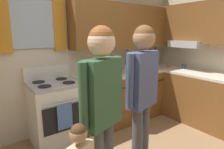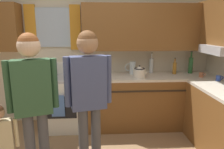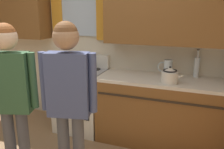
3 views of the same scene
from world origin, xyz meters
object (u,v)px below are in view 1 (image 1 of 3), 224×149
Objects in this scene: stove_oven at (56,111)px; bottle_wine_green at (155,58)px; stovetop_kettle at (130,68)px; mug_cobalt_blue at (184,66)px; adult_in_plaid at (142,85)px; cup_terracotta at (168,65)px; bottle_tall_clear at (128,61)px; water_pitcher at (116,65)px; bottle_oil_amber at (147,62)px; adult_holding_child at (102,100)px.

bottle_wine_green is (2.26, 0.15, 0.58)m from stove_oven.
stovetop_kettle is (1.28, -0.17, 0.53)m from stove_oven.
bottle_wine_green is 3.43× the size of mug_cobalt_blue.
mug_cobalt_blue is at bearing -9.88° from stove_oven.
adult_in_plaid reaches higher than stovetop_kettle.
cup_terracotta is 0.40× the size of stovetop_kettle.
stove_oven is 1.44m from adult_in_plaid.
water_pitcher is (-0.36, -0.09, -0.03)m from bottle_tall_clear.
stovetop_kettle reaches higher than cup_terracotta.
bottle_oil_amber is 0.74m from water_pitcher.
bottle_oil_amber is at bearing -170.42° from bottle_wine_green.
cup_terracotta is at bearing -0.03° from stovetop_kettle.
stove_oven is 2.03m from bottle_oil_amber.
bottle_oil_amber is at bearing 35.21° from adult_holding_child.
cup_terracotta is at bearing 25.86° from adult_holding_child.
adult_in_plaid reaches higher than stove_oven.
bottle_tall_clear is 0.37m from water_pitcher.
mug_cobalt_blue is at bearing -12.46° from stovetop_kettle.
bottle_oil_amber is at bearing -18.62° from bottle_tall_clear.
bottle_wine_green is 0.24× the size of adult_in_plaid.
adult_in_plaid is (-1.43, -1.31, 0.04)m from bottle_oil_amber.
stovetop_kettle is 1.24× the size of water_pitcher.
cup_terracotta is at bearing 118.79° from mug_cobalt_blue.
bottle_oil_amber is 2.63× the size of cup_terracotta.
adult_holding_child is at bearing -160.53° from mug_cobalt_blue.
bottle_wine_green reaches higher than bottle_oil_amber.
mug_cobalt_blue is at bearing 22.17° from adult_in_plaid.
mug_cobalt_blue is 0.07× the size of adult_in_plaid.
adult_in_plaid is at bearing -149.70° from cup_terracotta.
stovetop_kettle is (-0.67, -0.27, -0.01)m from bottle_oil_amber.
bottle_oil_amber is 0.72m from stovetop_kettle.
stove_oven is 1.40m from stovetop_kettle.
water_pitcher is 0.13× the size of adult_holding_child.
bottle_oil_amber is at bearing 2.87° from stove_oven.
bottle_tall_clear is 0.49m from stovetop_kettle.
adult_holding_child is at bearing -144.79° from bottle_oil_amber.
stovetop_kettle is at bearing -161.97° from bottle_wine_green.
adult_holding_child is (-1.61, -1.53, -0.01)m from bottle_tall_clear.
adult_in_plaid is at bearing -125.97° from stovetop_kettle.
adult_in_plaid is at bearing -137.46° from bottle_oil_amber.
mug_cobalt_blue is 1.36m from water_pitcher.
bottle_tall_clear reaches higher than cup_terracotta.
bottle_oil_amber is 2.44m from adult_holding_child.
bottle_wine_green is 0.34m from cup_terracotta.
adult_holding_child is (-2.30, -1.46, -0.02)m from bottle_wine_green.
adult_in_plaid is at bearing -141.88° from bottle_wine_green.
mug_cobalt_blue is 0.42× the size of stovetop_kettle.
mug_cobalt_blue is (2.45, -0.43, 0.48)m from stove_oven.
bottle_tall_clear reaches higher than mug_cobalt_blue.
cup_terracotta is at bearing -36.77° from bottle_oil_amber.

